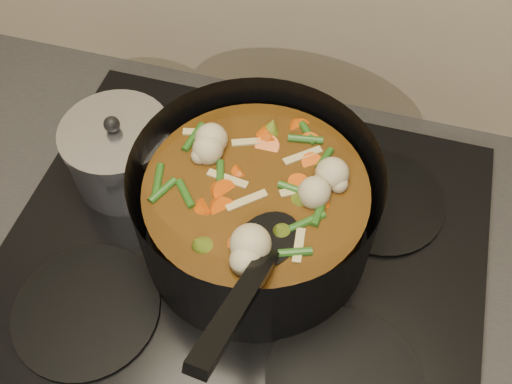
# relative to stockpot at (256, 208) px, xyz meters

# --- Properties ---
(counter) EXTENTS (2.64, 0.64, 0.91)m
(counter) POSITION_rel_stockpot_xyz_m (-0.01, -0.03, -0.54)
(counter) COLOR brown
(counter) RESTS_ON ground
(stovetop) EXTENTS (0.62, 0.54, 0.03)m
(stovetop) POSITION_rel_stockpot_xyz_m (-0.01, -0.03, -0.08)
(stovetop) COLOR black
(stovetop) RESTS_ON counter
(stockpot) EXTENTS (0.37, 0.44, 0.22)m
(stockpot) POSITION_rel_stockpot_xyz_m (0.00, 0.00, 0.00)
(stockpot) COLOR black
(stockpot) RESTS_ON stovetop
(saucepan) EXTENTS (0.15, 0.15, 0.12)m
(saucepan) POSITION_rel_stockpot_xyz_m (-0.21, 0.05, -0.02)
(saucepan) COLOR silver
(saucepan) RESTS_ON stovetop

